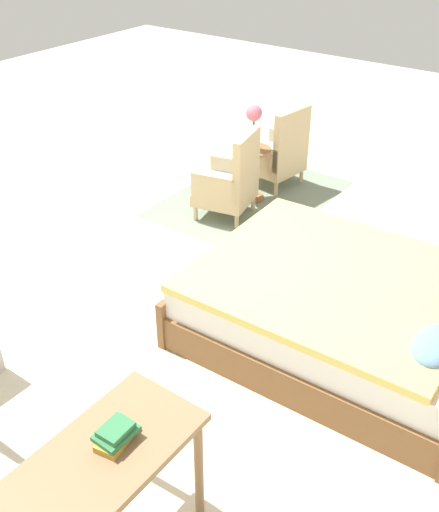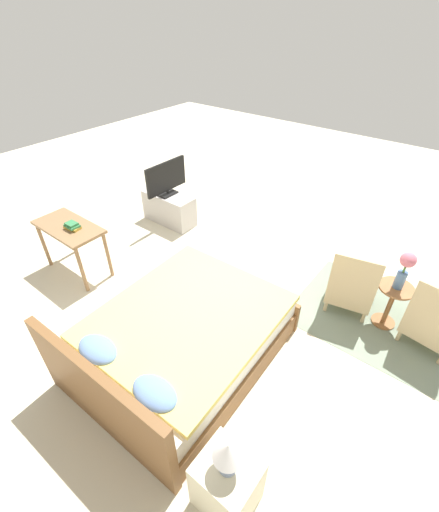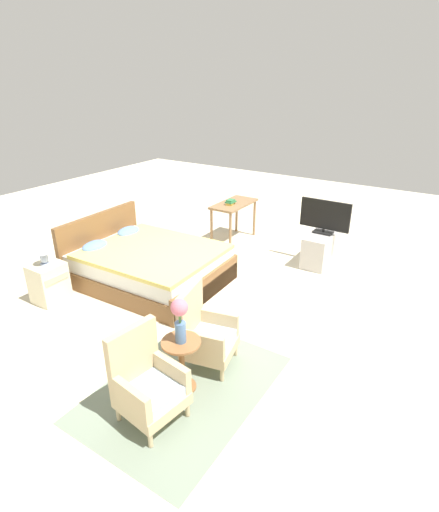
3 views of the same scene
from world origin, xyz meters
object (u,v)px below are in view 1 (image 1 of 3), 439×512
at_px(armchair_by_window_left, 279,154).
at_px(flower_vase, 254,122).
at_px(vanity_desk, 101,474).
at_px(armchair_by_window_right, 230,183).
at_px(side_table, 252,168).
at_px(bed, 348,312).
at_px(book_stack, 116,434).

bearing_deg(armchair_by_window_left, flower_vase, -5.10).
height_order(flower_vase, vanity_desk, flower_vase).
relative_size(armchair_by_window_right, flower_vase, 1.93).
xyz_separation_m(side_table, flower_vase, (0.00, 0.00, 0.51)).
distance_m(bed, side_table, 2.51).
relative_size(bed, side_table, 3.82).
bearing_deg(armchair_by_window_right, armchair_by_window_left, 179.95).
xyz_separation_m(armchair_by_window_right, vanity_desk, (3.40, 1.67, 0.27)).
relative_size(vanity_desk, book_stack, 4.48).
bearing_deg(book_stack, bed, 174.26).
bearing_deg(vanity_desk, armchair_by_window_right, -153.89).
distance_m(armchair_by_window_right, vanity_desk, 3.80).
height_order(bed, armchair_by_window_right, bed).
relative_size(bed, vanity_desk, 2.15).
relative_size(flower_vase, book_stack, 2.06).
relative_size(armchair_by_window_left, side_table, 1.57).
distance_m(side_table, vanity_desk, 4.24).
bearing_deg(side_table, armchair_by_window_right, 5.05).
bearing_deg(book_stack, armchair_by_window_left, -158.44).
bearing_deg(armchair_by_window_left, vanity_desk, 21.00).
relative_size(armchair_by_window_left, vanity_desk, 0.88).
distance_m(bed, armchair_by_window_left, 2.81).
distance_m(side_table, flower_vase, 0.51).
relative_size(bed, flower_vase, 4.69).
distance_m(flower_vase, vanity_desk, 4.24).
distance_m(armchair_by_window_left, armchair_by_window_right, 0.94).
relative_size(armchair_by_window_left, flower_vase, 1.93).
bearing_deg(vanity_desk, bed, 174.55).
bearing_deg(flower_vase, side_table, -153.43).
xyz_separation_m(armchair_by_window_left, vanity_desk, (4.34, 1.67, 0.27)).
height_order(bed, book_stack, bed).
xyz_separation_m(armchair_by_window_right, side_table, (-0.47, -0.04, -0.01)).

